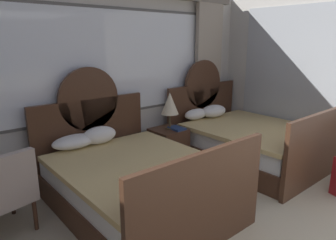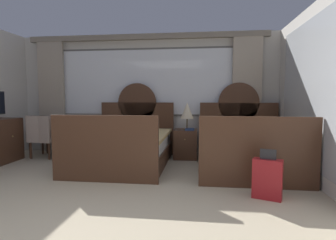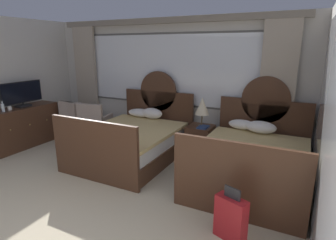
% 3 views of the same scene
% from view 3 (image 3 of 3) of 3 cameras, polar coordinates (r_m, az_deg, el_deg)
% --- Properties ---
extents(wall_back_window, '(5.86, 0.22, 2.70)m').
position_cam_3_polar(wall_back_window, '(6.02, 0.03, 8.59)').
color(wall_back_window, beige).
rests_on(wall_back_window, ground_plane).
extents(wall_right_mirror, '(0.08, 4.91, 2.70)m').
position_cam_3_polar(wall_right_mirror, '(3.02, 31.12, -1.56)').
color(wall_right_mirror, beige).
rests_on(wall_right_mirror, ground_plane).
extents(bed_near_window, '(1.65, 2.18, 1.60)m').
position_cam_3_polar(bed_near_window, '(5.35, -7.24, -4.20)').
color(bed_near_window, '#472B1C').
rests_on(bed_near_window, ground_plane).
extents(bed_near_mirror, '(1.65, 2.18, 1.60)m').
position_cam_3_polar(bed_near_mirror, '(4.57, 17.01, -8.18)').
color(bed_near_mirror, '#472B1C').
rests_on(bed_near_mirror, ground_plane).
extents(nightstand_between_beds, '(0.48, 0.50, 0.61)m').
position_cam_3_polar(nightstand_between_beds, '(5.46, 6.66, -4.32)').
color(nightstand_between_beds, '#472B1C').
rests_on(nightstand_between_beds, ground_plane).
extents(table_lamp_on_nightstand, '(0.27, 0.27, 0.57)m').
position_cam_3_polar(table_lamp_on_nightstand, '(5.26, 7.15, 2.82)').
color(table_lamp_on_nightstand, brown).
rests_on(table_lamp_on_nightstand, nightstand_between_beds).
extents(book_on_nightstand, '(0.18, 0.26, 0.03)m').
position_cam_3_polar(book_on_nightstand, '(5.25, 7.30, -1.47)').
color(book_on_nightstand, navy).
rests_on(book_on_nightstand, nightstand_between_beds).
extents(dresser_minibar, '(0.53, 1.57, 0.86)m').
position_cam_3_polar(dresser_minibar, '(6.69, -28.10, -1.28)').
color(dresser_minibar, '#472B1C').
rests_on(dresser_minibar, ground_plane).
extents(tv_flatscreen, '(0.20, 0.93, 0.54)m').
position_cam_3_polar(tv_flatscreen, '(6.57, -28.14, 4.81)').
color(tv_flatscreen, black).
rests_on(tv_flatscreen, dresser_minibar).
extents(bottle_water_clear, '(0.06, 0.06, 0.22)m').
position_cam_3_polar(bottle_water_clear, '(6.28, -31.13, 2.25)').
color(bottle_water_clear, silver).
rests_on(bottle_water_clear, dresser_minibar).
extents(cup_on_dresser, '(0.11, 0.08, 0.08)m').
position_cam_3_polar(cup_on_dresser, '(6.39, -30.08, 2.16)').
color(cup_on_dresser, white).
rests_on(cup_on_dresser, dresser_minibar).
extents(armchair_by_window_left, '(0.70, 0.70, 0.90)m').
position_cam_3_polar(armchair_by_window_left, '(6.40, -15.07, -0.09)').
color(armchair_by_window_left, '#B29E8E').
rests_on(armchair_by_window_left, ground_plane).
extents(armchair_by_window_centre, '(0.70, 0.70, 0.90)m').
position_cam_3_polar(armchair_by_window_centre, '(6.77, -18.62, 0.46)').
color(armchair_by_window_centre, '#B29E8E').
rests_on(armchair_by_window_centre, ground_plane).
extents(armchair_by_window_right, '(0.64, 0.64, 0.90)m').
position_cam_3_polar(armchair_by_window_right, '(6.76, -18.50, 0.43)').
color(armchair_by_window_right, '#B29E8E').
rests_on(armchair_by_window_right, ground_plane).
extents(suitcase_on_floor, '(0.39, 0.27, 0.63)m').
position_cam_3_polar(suitcase_on_floor, '(3.30, 12.91, -19.31)').
color(suitcase_on_floor, maroon).
rests_on(suitcase_on_floor, ground_plane).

